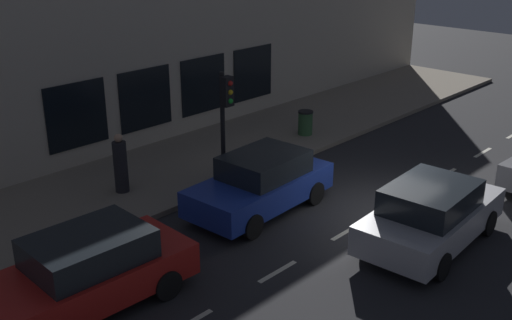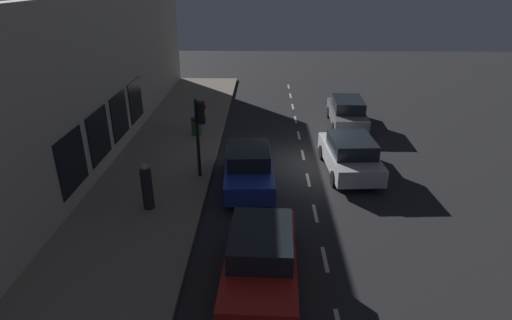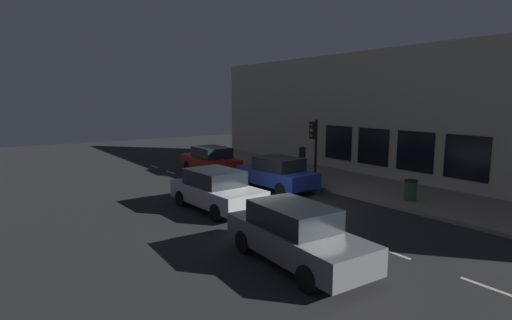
{
  "view_description": "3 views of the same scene",
  "coord_description": "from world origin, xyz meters",
  "px_view_note": "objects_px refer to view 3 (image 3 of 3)",
  "views": [
    {
      "loc": [
        -7.77,
        13.1,
        7.23
      ],
      "look_at": [
        1.83,
        2.96,
        1.82
      ],
      "focal_mm": 43.15,
      "sensor_mm": 36.0,
      "label": 1
    },
    {
      "loc": [
        1.84,
        16.84,
        7.67
      ],
      "look_at": [
        2.12,
        2.57,
        1.31
      ],
      "focal_mm": 29.17,
      "sensor_mm": 36.0,
      "label": 2
    },
    {
      "loc": [
        -9.56,
        -12.9,
        4.37
      ],
      "look_at": [
        1.54,
        2.69,
        1.46
      ],
      "focal_mm": 28.18,
      "sensor_mm": 36.0,
      "label": 3
    }
  ],
  "objects_px": {
    "trash_bin": "(410,190)",
    "parked_car_0": "(277,173)",
    "pedestrian_0": "(302,159)",
    "parked_car_1": "(296,234)",
    "traffic_light": "(314,139)",
    "parked_car_2": "(211,160)",
    "parked_car_3": "(216,190)"
  },
  "relations": [
    {
      "from": "trash_bin",
      "to": "parked_car_0",
      "type": "bearing_deg",
      "value": 118.09
    },
    {
      "from": "parked_car_0",
      "to": "trash_bin",
      "type": "relative_size",
      "value": 4.98
    },
    {
      "from": "trash_bin",
      "to": "pedestrian_0",
      "type": "bearing_deg",
      "value": 85.61
    },
    {
      "from": "parked_car_0",
      "to": "parked_car_1",
      "type": "relative_size",
      "value": 0.93
    },
    {
      "from": "traffic_light",
      "to": "trash_bin",
      "type": "distance_m",
      "value": 5.26
    },
    {
      "from": "parked_car_1",
      "to": "trash_bin",
      "type": "relative_size",
      "value": 5.37
    },
    {
      "from": "traffic_light",
      "to": "trash_bin",
      "type": "height_order",
      "value": "traffic_light"
    },
    {
      "from": "parked_car_2",
      "to": "pedestrian_0",
      "type": "xyz_separation_m",
      "value": [
        3.98,
        -3.63,
        0.14
      ]
    },
    {
      "from": "parked_car_1",
      "to": "parked_car_2",
      "type": "distance_m",
      "value": 13.74
    },
    {
      "from": "pedestrian_0",
      "to": "parked_car_2",
      "type": "bearing_deg",
      "value": -121.51
    },
    {
      "from": "parked_car_2",
      "to": "parked_car_3",
      "type": "relative_size",
      "value": 1.01
    },
    {
      "from": "traffic_light",
      "to": "parked_car_3",
      "type": "bearing_deg",
      "value": -172.18
    },
    {
      "from": "traffic_light",
      "to": "parked_car_0",
      "type": "bearing_deg",
      "value": 163.64
    },
    {
      "from": "parked_car_1",
      "to": "pedestrian_0",
      "type": "distance_m",
      "value": 12.67
    },
    {
      "from": "parked_car_2",
      "to": "pedestrian_0",
      "type": "height_order",
      "value": "pedestrian_0"
    },
    {
      "from": "parked_car_0",
      "to": "parked_car_2",
      "type": "xyz_separation_m",
      "value": [
        -0.53,
        5.65,
        0.0
      ]
    },
    {
      "from": "parked_car_0",
      "to": "parked_car_1",
      "type": "height_order",
      "value": "same"
    },
    {
      "from": "pedestrian_0",
      "to": "parked_car_3",
      "type": "bearing_deg",
      "value": -55.07
    },
    {
      "from": "parked_car_1",
      "to": "parked_car_3",
      "type": "xyz_separation_m",
      "value": [
        0.94,
        5.89,
        0.0
      ]
    },
    {
      "from": "parked_car_0",
      "to": "parked_car_1",
      "type": "distance_m",
      "value": 8.92
    },
    {
      "from": "parked_car_3",
      "to": "traffic_light",
      "type": "bearing_deg",
      "value": -175.3
    },
    {
      "from": "traffic_light",
      "to": "pedestrian_0",
      "type": "distance_m",
      "value": 3.35
    },
    {
      "from": "parked_car_2",
      "to": "trash_bin",
      "type": "distance_m",
      "value": 11.56
    },
    {
      "from": "parked_car_2",
      "to": "trash_bin",
      "type": "relative_size",
      "value": 5.18
    },
    {
      "from": "pedestrian_0",
      "to": "trash_bin",
      "type": "xyz_separation_m",
      "value": [
        -0.57,
        -7.42,
        -0.35
      ]
    },
    {
      "from": "traffic_light",
      "to": "parked_car_2",
      "type": "relative_size",
      "value": 0.72
    },
    {
      "from": "parked_car_3",
      "to": "trash_bin",
      "type": "height_order",
      "value": "parked_car_3"
    },
    {
      "from": "pedestrian_0",
      "to": "trash_bin",
      "type": "height_order",
      "value": "pedestrian_0"
    },
    {
      "from": "parked_car_0",
      "to": "parked_car_2",
      "type": "bearing_deg",
      "value": 92.58
    },
    {
      "from": "parked_car_1",
      "to": "trash_bin",
      "type": "height_order",
      "value": "parked_car_1"
    },
    {
      "from": "traffic_light",
      "to": "parked_car_1",
      "type": "height_order",
      "value": "traffic_light"
    },
    {
      "from": "parked_car_0",
      "to": "parked_car_3",
      "type": "relative_size",
      "value": 0.97
    }
  ]
}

